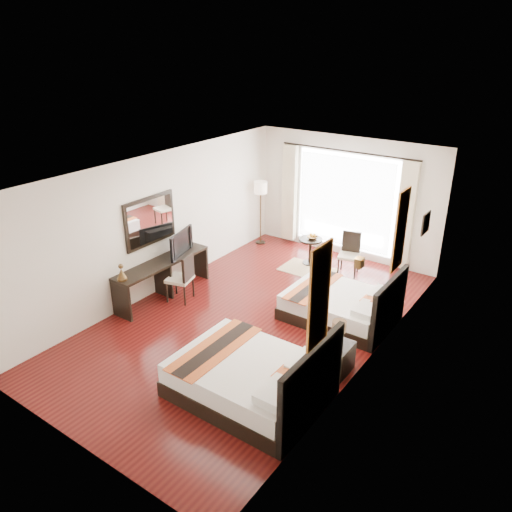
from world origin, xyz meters
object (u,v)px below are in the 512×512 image
Objects in this scene: bed_far at (343,306)px; nightstand at (337,358)px; desk_chair at (181,286)px; window_chair at (349,262)px; vase at (332,346)px; side_table at (310,251)px; television at (178,242)px; table_lamp at (339,328)px; bed_near at (253,378)px; console_desk at (163,279)px; floor_lamp at (261,192)px; fruit_bowl at (312,238)px.

nightstand is (0.62, -1.47, -0.04)m from bed_far.
desk_chair is (-3.55, 0.32, 0.06)m from nightstand.
bed_far reaches higher than window_chair.
nightstand is at bearing 88.15° from vase.
side_table is (1.23, 2.95, 0.01)m from desk_chair.
television is at bearing -166.83° from bed_far.
nightstand is 3.57m from desk_chair.
table_lamp is 0.31m from vase.
television is at bearing 149.10° from bed_near.
vase is at bearing 6.81° from window_chair.
bed_far is at bearing 20.16° from console_desk.
table_lamp is (0.59, -1.40, 0.46)m from bed_far.
vase is 0.06× the size of console_desk.
console_desk is (-3.95, 0.43, -0.18)m from vase.
table_lamp is 3.95m from side_table.
table_lamp is (0.69, 1.30, 0.43)m from bed_near.
bed_far is 1.97m from window_chair.
side_table reaches higher than nightstand.
bed_near is 4.24× the size of nightstand.
window_chair is (2.58, 3.05, -0.09)m from console_desk.
bed_near is 1.43m from nightstand.
vase is at bearing -44.09° from floor_lamp.
desk_chair reaches higher than side_table.
vase is 3.59m from desk_chair.
bed_far is 4.12m from floor_lamp.
television is 0.90× the size of desk_chair.
nightstand is 1.43× the size of table_lamp.
bed_near reaches higher than bed_far.
bed_far is 1.58m from table_lamp.
window_chair reaches higher than console_desk.
fruit_bowl is (-1.67, 1.81, 0.36)m from bed_far.
floor_lamp is 1.97m from side_table.
window_chair reaches higher than fruit_bowl.
desk_chair is at bearing 174.93° from nightstand.
desk_chair is (-3.55, 0.50, -0.27)m from vase.
floor_lamp is 2.81m from window_chair.
nightstand is 0.82× the size of side_table.
bed_near is 4.78m from side_table.
television is at bearing -122.52° from fruit_bowl.
vase is 4.05m from television.
fruit_bowl is at bearing 132.57° from bed_far.
television reaches higher than side_table.
window_chair is at bearing 112.46° from bed_far.
table_lamp is 0.16× the size of console_desk.
television is 1.43× the size of side_table.
console_desk is 3.48m from fruit_bowl.
bed_near is 2.17× the size of desk_chair.
desk_chair is (-3.52, 0.25, -0.44)m from table_lamp.
window_chair is at bearing -142.27° from desk_chair.
window_chair is (-1.34, 3.22, -0.46)m from table_lamp.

